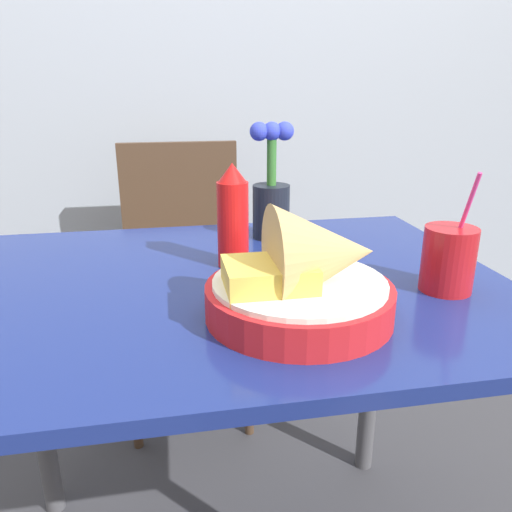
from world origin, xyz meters
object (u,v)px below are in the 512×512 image
object	(u,v)px
chair_far_window	(183,255)
flower_vase	(271,195)
ketchup_bottle	(233,217)
drink_cup	(448,261)
food_basket	(307,279)

from	to	relation	value
chair_far_window	flower_vase	world-z (taller)	flower_vase
ketchup_bottle	drink_cup	bearing A→B (deg)	-29.08
drink_cup	flower_vase	world-z (taller)	flower_vase
drink_cup	flower_vase	size ratio (longest dim) A/B	0.80
drink_cup	flower_vase	bearing A→B (deg)	122.15
flower_vase	chair_far_window	bearing A→B (deg)	108.37
ketchup_bottle	drink_cup	size ratio (longest dim) A/B	0.96
food_basket	drink_cup	bearing A→B (deg)	11.58
food_basket	flower_vase	bearing A→B (deg)	85.24
chair_far_window	flower_vase	size ratio (longest dim) A/B	3.53
drink_cup	flower_vase	distance (m)	0.43
food_basket	flower_vase	distance (m)	0.42
food_basket	drink_cup	size ratio (longest dim) A/B	1.37
chair_far_window	drink_cup	world-z (taller)	drink_cup
chair_far_window	ketchup_bottle	distance (m)	0.80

